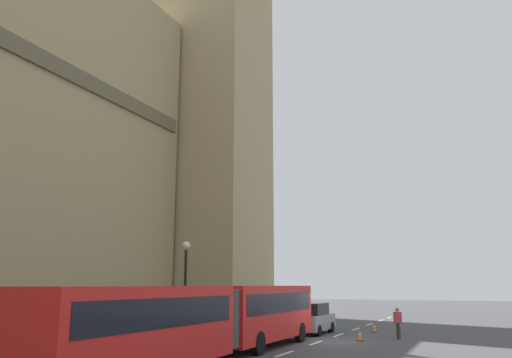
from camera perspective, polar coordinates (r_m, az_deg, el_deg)
The scene contains 8 objects.
ground_plane at distance 28.55m, azimuth 7.36°, elevation -17.67°, with size 160.00×160.00×0.00m, color #424244.
lane_centre_marking at distance 32.01m, azimuth 9.28°, elevation -16.97°, with size 39.00×0.16×0.01m.
articulated_bus at distance 21.16m, azimuth -5.16°, elevation -15.04°, with size 18.80×2.54×2.90m.
sedan_lead at distance 32.58m, azimuth 6.31°, elevation -15.35°, with size 4.40×1.86×1.85m.
traffic_cone_west at distance 29.03m, azimuth 11.63°, elevation -16.87°, with size 0.36×0.36×0.58m.
traffic_cone_middle at distance 34.40m, azimuth 13.16°, elevation -15.99°, with size 0.36×0.36×0.58m.
street_lamp at distance 28.01m, azimuth -7.98°, elevation -11.51°, with size 0.44×0.44×5.27m.
pedestrian_near_cones at distance 30.49m, azimuth 15.69°, elevation -15.24°, with size 0.39×0.47×1.69m.
Camera 1 is at (-27.20, -8.16, 2.93)m, focal length 35.50 mm.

